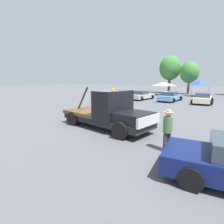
% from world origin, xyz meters
% --- Properties ---
extents(ground_plane, '(160.00, 160.00, 0.00)m').
position_xyz_m(ground_plane, '(0.00, 0.00, 0.00)').
color(ground_plane, '#545459').
extents(tow_truck, '(6.48, 3.29, 2.55)m').
position_xyz_m(tow_truck, '(0.38, -0.08, 0.99)').
color(tow_truck, black).
rests_on(tow_truck, ground).
extents(person_near_truck, '(0.39, 0.39, 1.77)m').
position_xyz_m(person_near_truck, '(4.24, -1.70, 1.04)').
color(person_near_truck, '#38383D').
rests_on(person_near_truck, ground).
extents(parked_car_silver, '(2.85, 4.81, 1.34)m').
position_xyz_m(parked_car_silver, '(-4.09, 15.90, 0.65)').
color(parked_car_silver, '#B7B7BC').
rests_on(parked_car_silver, ground).
extents(parked_car_skyblue, '(2.78, 4.77, 1.34)m').
position_xyz_m(parked_car_skyblue, '(0.06, 16.01, 0.65)').
color(parked_car_skyblue, '#669ED1').
rests_on(parked_car_skyblue, ground).
extents(parked_car_cream, '(2.47, 4.77, 1.34)m').
position_xyz_m(parked_car_cream, '(4.15, 15.79, 0.65)').
color(parked_car_cream, beige).
rests_on(parked_car_cream, ground).
extents(canopy_tent_white, '(3.49, 3.49, 2.53)m').
position_xyz_m(canopy_tent_white, '(-3.62, 25.92, 2.17)').
color(canopy_tent_white, '#9E9EA3').
rests_on(canopy_tent_white, ground).
extents(canopy_tent_blue, '(3.03, 3.03, 2.85)m').
position_xyz_m(canopy_tent_blue, '(2.76, 26.32, 2.44)').
color(canopy_tent_blue, '#9E9EA3').
rests_on(canopy_tent_blue, ground).
extents(tree_center, '(3.68, 3.68, 6.57)m').
position_xyz_m(tree_center, '(0.29, 30.11, 4.41)').
color(tree_center, brown).
rests_on(tree_center, ground).
extents(tree_right, '(4.57, 4.57, 8.16)m').
position_xyz_m(tree_right, '(-3.95, 31.58, 5.48)').
color(tree_right, brown).
rests_on(tree_right, ground).
extents(traffic_cone, '(0.40, 0.40, 0.55)m').
position_xyz_m(traffic_cone, '(-0.52, 3.45, 0.25)').
color(traffic_cone, black).
rests_on(traffic_cone, ground).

